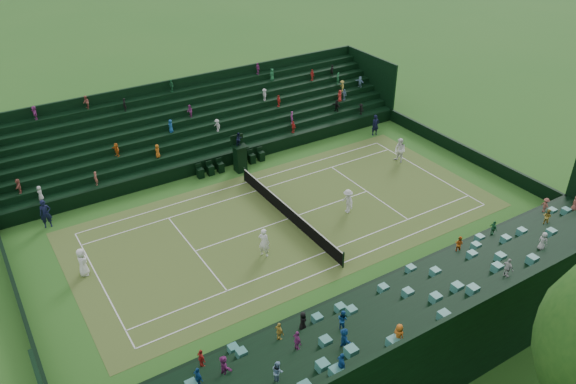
% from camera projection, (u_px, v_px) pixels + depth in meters
% --- Properties ---
extents(ground, '(160.00, 160.00, 0.00)m').
position_uv_depth(ground, '(288.00, 219.00, 35.61)').
color(ground, '#2B6520').
rests_on(ground, ground).
extents(court_surface, '(12.97, 26.77, 0.01)m').
position_uv_depth(court_surface, '(288.00, 219.00, 35.61)').
color(court_surface, '#366B23').
rests_on(court_surface, ground).
extents(perimeter_wall_north, '(17.17, 0.20, 1.00)m').
position_uv_depth(perimeter_wall_north, '(465.00, 152.00, 42.60)').
color(perimeter_wall_north, black).
rests_on(perimeter_wall_north, ground).
extents(perimeter_wall_south, '(17.17, 0.20, 1.00)m').
position_uv_depth(perimeter_wall_south, '(20.00, 304.00, 28.11)').
color(perimeter_wall_south, black).
rests_on(perimeter_wall_south, ground).
extents(perimeter_wall_east, '(0.20, 31.77, 1.00)m').
position_uv_depth(perimeter_wall_east, '(375.00, 288.00, 29.19)').
color(perimeter_wall_east, black).
rests_on(perimeter_wall_east, ground).
extents(perimeter_wall_west, '(0.20, 31.77, 1.00)m').
position_uv_depth(perimeter_wall_west, '(227.00, 160.00, 41.52)').
color(perimeter_wall_west, black).
rests_on(perimeter_wall_west, ground).
extents(north_grandstand, '(6.60, 32.00, 4.90)m').
position_uv_depth(north_grandstand, '(435.00, 321.00, 25.62)').
color(north_grandstand, black).
rests_on(north_grandstand, ground).
extents(south_grandstand, '(6.60, 32.00, 4.90)m').
position_uv_depth(south_grandstand, '(202.00, 127.00, 44.02)').
color(south_grandstand, black).
rests_on(south_grandstand, ground).
extents(tennis_net, '(11.67, 0.10, 1.06)m').
position_uv_depth(tennis_net, '(288.00, 212.00, 35.34)').
color(tennis_net, black).
rests_on(tennis_net, ground).
extents(umpire_chair, '(0.97, 0.97, 3.06)m').
position_uv_depth(umpire_chair, '(240.00, 155.00, 40.42)').
color(umpire_chair, black).
rests_on(umpire_chair, ground).
extents(courtside_chairs, '(0.47, 5.45, 1.03)m').
position_uv_depth(courtside_chairs, '(231.00, 164.00, 41.17)').
color(courtside_chairs, black).
rests_on(courtside_chairs, ground).
extents(player_near_west, '(0.96, 0.79, 1.69)m').
position_uv_depth(player_near_west, '(82.00, 262.00, 30.46)').
color(player_near_west, white).
rests_on(player_near_west, ground).
extents(player_near_east, '(0.81, 0.75, 1.85)m').
position_uv_depth(player_near_east, '(264.00, 242.00, 31.89)').
color(player_near_east, white).
rests_on(player_near_east, ground).
extents(player_far_west, '(1.01, 0.84, 1.89)m').
position_uv_depth(player_far_west, '(400.00, 151.00, 41.82)').
color(player_far_west, white).
rests_on(player_far_west, ground).
extents(player_far_east, '(1.11, 0.70, 1.65)m').
position_uv_depth(player_far_east, '(348.00, 201.00, 35.89)').
color(player_far_east, silver).
rests_on(player_far_east, ground).
extents(line_judge_north, '(0.52, 0.70, 1.74)m').
position_uv_depth(line_judge_north, '(375.00, 125.00, 45.96)').
color(line_judge_north, black).
rests_on(line_judge_north, ground).
extents(line_judge_south, '(0.54, 0.74, 1.89)m').
position_uv_depth(line_judge_south, '(46.00, 214.00, 34.41)').
color(line_judge_south, black).
rests_on(line_judge_south, ground).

